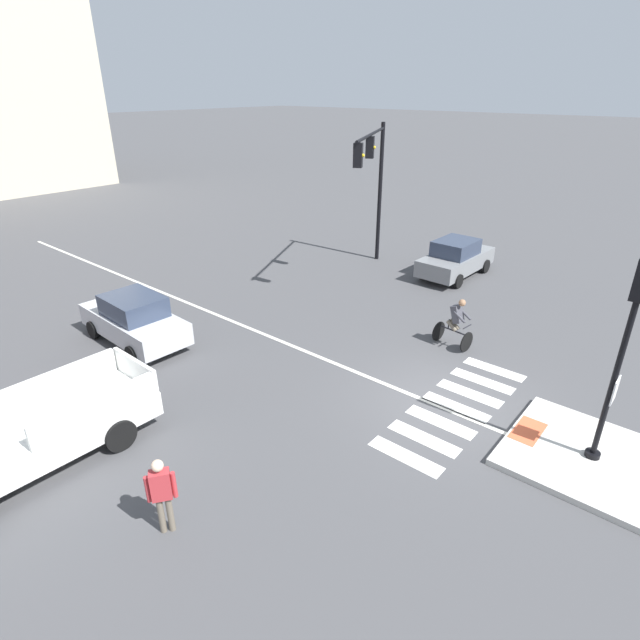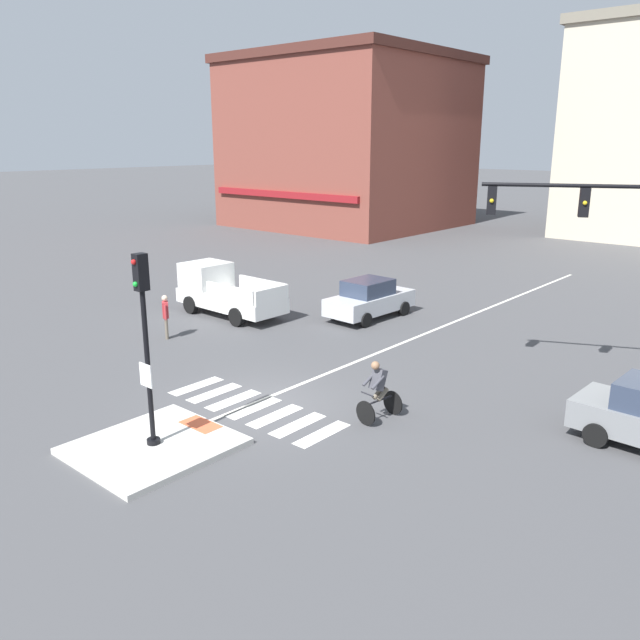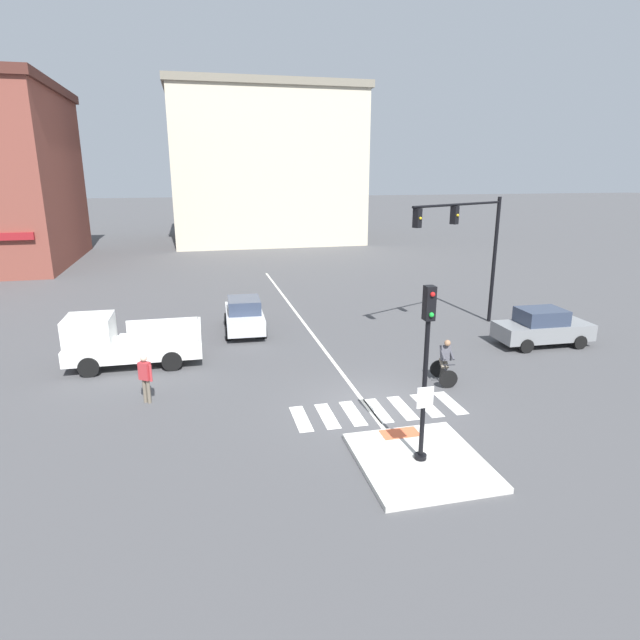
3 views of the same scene
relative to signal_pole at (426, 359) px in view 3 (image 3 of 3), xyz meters
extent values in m
plane|color=#474749|center=(0.00, 3.59, -2.92)|extent=(300.00, 300.00, 0.00)
cube|color=beige|center=(0.00, 0.01, -2.85)|extent=(3.22, 3.53, 0.15)
cube|color=#DB5B38|center=(0.00, 1.43, -2.77)|extent=(1.10, 0.60, 0.01)
cylinder|color=black|center=(0.00, 0.01, -2.71)|extent=(0.32, 0.32, 0.12)
cylinder|color=black|center=(0.00, 0.01, -0.83)|extent=(0.12, 0.12, 3.64)
cube|color=white|center=(0.00, -0.07, -1.01)|extent=(0.44, 0.03, 0.56)
cube|color=black|center=(0.00, 0.01, 1.41)|extent=(0.24, 0.28, 0.84)
sphere|color=red|center=(0.00, -0.15, 1.66)|extent=(0.12, 0.12, 0.12)
sphere|color=green|center=(0.00, -0.15, 1.16)|extent=(0.12, 0.12, 0.12)
cube|color=silver|center=(-2.52, 3.28, -2.92)|extent=(0.44, 1.80, 0.01)
cube|color=silver|center=(-1.68, 3.28, -2.92)|extent=(0.44, 1.80, 0.01)
cube|color=silver|center=(-0.84, 3.28, -2.92)|extent=(0.44, 1.80, 0.01)
cube|color=silver|center=(0.00, 3.28, -2.92)|extent=(0.44, 1.80, 0.01)
cube|color=silver|center=(0.84, 3.28, -2.92)|extent=(0.44, 1.80, 0.01)
cube|color=silver|center=(1.68, 3.28, -2.92)|extent=(0.44, 1.80, 0.01)
cube|color=silver|center=(2.52, 3.28, -2.92)|extent=(0.44, 1.80, 0.01)
cube|color=silver|center=(-0.25, 13.59, -2.92)|extent=(0.14, 28.00, 0.01)
cylinder|color=black|center=(9.02, 11.89, 0.18)|extent=(0.18, 0.18, 6.21)
cylinder|color=black|center=(6.22, 10.56, 3.04)|extent=(5.65, 2.77, 0.11)
cube|color=black|center=(5.94, 10.42, 2.59)|extent=(0.36, 0.38, 0.80)
sphere|color=gold|center=(6.01, 10.27, 2.59)|extent=(0.12, 0.12, 0.12)
cube|color=black|center=(3.70, 9.36, 2.59)|extent=(0.36, 0.38, 0.80)
sphere|color=gold|center=(3.77, 9.20, 2.59)|extent=(0.12, 0.12, 0.12)
cube|color=beige|center=(2.48, 48.33, 4.62)|extent=(19.11, 15.64, 15.09)
cube|color=slate|center=(2.48, 48.33, 12.52)|extent=(19.68, 16.11, 0.70)
cube|color=silver|center=(-3.29, 13.04, -2.27)|extent=(1.87, 4.17, 0.70)
cube|color=#2D384C|center=(-3.29, 12.89, -1.60)|extent=(1.56, 1.96, 0.64)
cylinder|color=black|center=(-4.07, 14.34, -2.62)|extent=(0.20, 0.61, 0.60)
cylinder|color=black|center=(-2.40, 14.27, -2.62)|extent=(0.20, 0.61, 0.60)
cylinder|color=black|center=(-4.17, 11.80, -2.62)|extent=(0.20, 0.61, 0.60)
cylinder|color=black|center=(-2.51, 11.74, -2.62)|extent=(0.20, 0.61, 0.60)
cube|color=slate|center=(9.24, 7.91, -2.27)|extent=(4.15, 1.83, 0.70)
cube|color=#2D384C|center=(9.09, 7.92, -1.60)|extent=(1.95, 1.54, 0.64)
cylinder|color=black|center=(10.54, 8.71, -2.62)|extent=(0.61, 0.20, 0.60)
cylinder|color=black|center=(10.49, 7.04, -2.62)|extent=(0.61, 0.20, 0.60)
cylinder|color=black|center=(8.00, 8.79, -2.62)|extent=(0.61, 0.20, 0.60)
cylinder|color=black|center=(7.94, 7.12, -2.62)|extent=(0.61, 0.20, 0.60)
cube|color=white|center=(-7.90, 9.42, -2.24)|extent=(5.13, 1.97, 0.60)
cube|color=white|center=(-9.50, 9.45, -1.39)|extent=(1.73, 1.82, 1.10)
cube|color=#2D384C|center=(-10.33, 9.46, -1.31)|extent=(0.10, 1.62, 0.60)
cube|color=white|center=(-6.89, 8.52, -1.64)|extent=(2.81, 0.16, 0.60)
cube|color=white|center=(-6.86, 10.30, -1.64)|extent=(2.81, 0.16, 0.60)
cube|color=white|center=(-5.40, 9.39, -1.64)|extent=(0.13, 1.80, 0.60)
cylinder|color=black|center=(-9.49, 8.53, -2.54)|extent=(0.76, 0.25, 0.76)
cylinder|color=black|center=(-9.46, 10.36, -2.54)|extent=(0.76, 0.25, 0.76)
cylinder|color=black|center=(-6.51, 8.49, -2.54)|extent=(0.76, 0.25, 0.76)
cylinder|color=black|center=(-6.48, 10.31, -2.54)|extent=(0.76, 0.25, 0.76)
cylinder|color=black|center=(3.01, 4.44, -2.59)|extent=(0.66, 0.12, 0.66)
cylinder|color=black|center=(3.14, 5.48, -2.59)|extent=(0.66, 0.12, 0.66)
cylinder|color=black|center=(3.08, 4.96, -2.37)|extent=(0.16, 0.89, 0.05)
cylinder|color=black|center=(3.10, 5.14, -2.19)|extent=(0.04, 0.04, 0.30)
cylinder|color=black|center=(3.02, 4.49, -2.07)|extent=(0.44, 0.09, 0.04)
cylinder|color=#6B6051|center=(3.16, 4.97, -2.19)|extent=(0.17, 0.41, 0.33)
cylinder|color=#6B6051|center=(3.00, 4.99, -2.19)|extent=(0.17, 0.41, 0.33)
cube|color=#3F3F47|center=(3.07, 4.88, -1.76)|extent=(0.38, 0.42, 0.60)
sphere|color=#936B4C|center=(3.05, 4.76, -1.35)|extent=(0.22, 0.22, 0.22)
cylinder|color=#3F3F47|center=(3.20, 4.68, -1.76)|extent=(0.14, 0.46, 0.31)
cylinder|color=#3F3F47|center=(2.89, 4.72, -1.76)|extent=(0.14, 0.46, 0.31)
cylinder|color=#6B6051|center=(-7.16, 5.59, -2.51)|extent=(0.12, 0.12, 0.82)
cylinder|color=#6B6051|center=(-7.29, 5.69, -2.51)|extent=(0.12, 0.12, 0.82)
cube|color=#B73338|center=(-7.22, 5.64, -1.80)|extent=(0.42, 0.39, 0.60)
cylinder|color=#B73338|center=(-7.03, 5.51, -1.85)|extent=(0.09, 0.09, 0.56)
cylinder|color=#B73338|center=(-7.41, 5.77, -1.85)|extent=(0.09, 0.09, 0.56)
sphere|color=beige|center=(-7.22, 5.64, -1.36)|extent=(0.22, 0.22, 0.22)
camera|label=1|loc=(-10.71, -1.04, 4.74)|focal=28.27mm
camera|label=2|loc=(12.25, -7.97, 4.22)|focal=36.11mm
camera|label=3|loc=(-5.40, -11.31, 4.45)|focal=29.60mm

